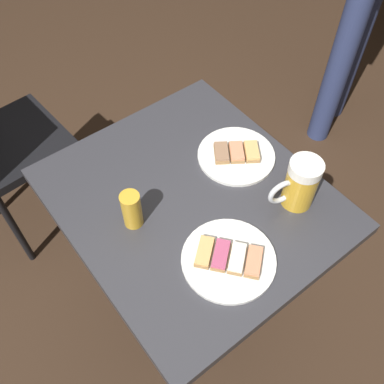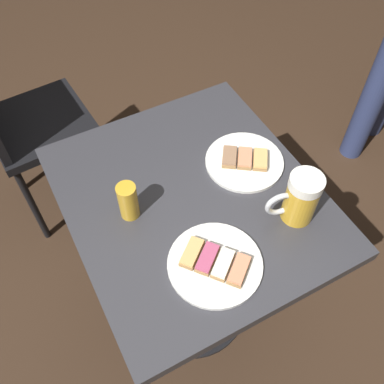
% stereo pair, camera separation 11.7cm
% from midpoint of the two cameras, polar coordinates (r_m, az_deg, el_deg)
% --- Properties ---
extents(ground_plane, '(6.00, 6.00, 0.00)m').
position_cam_midpoint_polar(ground_plane, '(1.84, 1.88, -14.58)').
color(ground_plane, '#382619').
extents(cafe_table, '(0.75, 0.66, 0.74)m').
position_cam_midpoint_polar(cafe_table, '(1.33, 2.52, -5.19)').
color(cafe_table, black).
rests_on(cafe_table, ground_plane).
extents(plate_near, '(0.23, 0.23, 0.03)m').
position_cam_midpoint_polar(plate_near, '(1.07, 6.21, -9.49)').
color(plate_near, white).
rests_on(plate_near, cafe_table).
extents(plate_far, '(0.23, 0.23, 0.03)m').
position_cam_midpoint_polar(plate_far, '(1.27, 9.53, 3.90)').
color(plate_far, white).
rests_on(plate_far, cafe_table).
extents(beer_mug, '(0.09, 0.14, 0.15)m').
position_cam_midpoint_polar(beer_mug, '(1.13, 16.86, -0.99)').
color(beer_mug, gold).
rests_on(beer_mug, cafe_table).
extents(beer_glass_small, '(0.05, 0.05, 0.11)m').
position_cam_midpoint_polar(beer_glass_small, '(1.11, -5.43, -1.41)').
color(beer_glass_small, gold).
rests_on(beer_glass_small, cafe_table).
extents(cafe_chair, '(0.41, 0.41, 0.90)m').
position_cam_midpoint_polar(cafe_chair, '(1.78, -19.95, 8.65)').
color(cafe_chair, black).
rests_on(cafe_chair, ground_plane).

